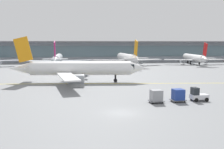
% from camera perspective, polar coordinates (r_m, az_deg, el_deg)
% --- Properties ---
extents(ground_plane, '(400.00, 400.00, 0.00)m').
position_cam_1_polar(ground_plane, '(33.51, 2.03, -8.36)').
color(ground_plane, gray).
extents(taxiway_centreline_stripe, '(109.58, 10.32, 0.01)m').
position_cam_1_polar(taxiway_centreline_stripe, '(57.13, -6.82, -2.00)').
color(taxiway_centreline_stripe, yellow).
rests_on(taxiway_centreline_stripe, ground_plane).
extents(terminal_concourse, '(214.00, 11.00, 9.60)m').
position_cam_1_polar(terminal_concourse, '(125.08, -4.55, 5.14)').
color(terminal_concourse, '#8C939E').
rests_on(terminal_concourse, ground_plane).
extents(gate_airplane_2, '(26.72, 28.66, 9.51)m').
position_cam_1_polar(gate_airplane_2, '(101.46, -11.85, 3.43)').
color(gate_airplane_2, white).
rests_on(gate_airplane_2, ground_plane).
extents(gate_airplane_3, '(27.90, 30.10, 9.97)m').
position_cam_1_polar(gate_airplane_3, '(102.16, 3.32, 3.66)').
color(gate_airplane_3, white).
rests_on(gate_airplane_3, ground_plane).
extents(gate_airplane_4, '(25.21, 27.15, 8.99)m').
position_cam_1_polar(gate_airplane_4, '(112.17, 17.52, 3.50)').
color(gate_airplane_4, white).
rests_on(gate_airplane_4, ground_plane).
extents(taxiing_regional_jet, '(31.07, 28.77, 10.29)m').
position_cam_1_polar(taxiing_regional_jet, '(58.76, -7.26, 1.27)').
color(taxiing_regional_jet, white).
rests_on(taxiing_regional_jet, ground_plane).
extents(baggage_tug, '(2.70, 1.79, 2.10)m').
position_cam_1_polar(baggage_tug, '(42.01, 18.29, -4.32)').
color(baggage_tug, silver).
rests_on(baggage_tug, ground_plane).
extents(cargo_dolly_lead, '(2.21, 1.75, 1.94)m').
position_cam_1_polar(cargo_dolly_lead, '(40.49, 14.28, -4.36)').
color(cargo_dolly_lead, '#595B60').
rests_on(cargo_dolly_lead, ground_plane).
extents(cargo_dolly_trailing, '(2.21, 1.75, 1.94)m').
position_cam_1_polar(cargo_dolly_trailing, '(39.14, 9.67, -4.63)').
color(cargo_dolly_trailing, '#595B60').
rests_on(cargo_dolly_trailing, ground_plane).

